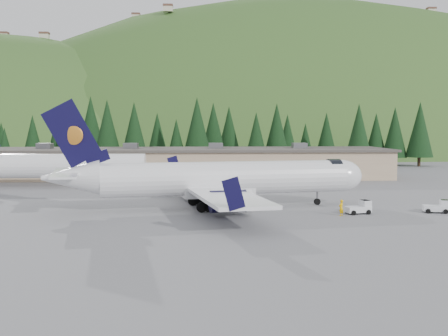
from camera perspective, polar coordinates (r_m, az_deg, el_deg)
ground at (r=62.36m, az=0.25°, el=-4.08°), size 600.00×600.00×0.00m
airliner at (r=61.75m, az=-0.69°, el=-1.20°), size 35.74×33.73×11.89m
second_airliner at (r=86.61m, az=-17.21°, el=0.28°), size 27.50×11.00×10.05m
baggage_tug_a at (r=59.84m, az=13.63°, el=-3.95°), size 2.86×2.10×1.39m
baggage_tug_b at (r=62.95m, az=20.95°, el=-3.71°), size 2.82×2.04×1.38m
terminal_building at (r=99.85m, az=-3.72°, el=0.56°), size 71.00×17.00×6.10m
ramp_worker at (r=58.03m, az=11.82°, el=-3.97°), size 0.71×0.69×1.64m
tree_line at (r=122.88m, az=-3.49°, el=3.59°), size 113.95×19.58×14.43m
hills at (r=289.80m, az=9.02°, el=-14.28°), size 614.00×330.00×300.00m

